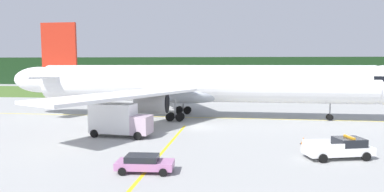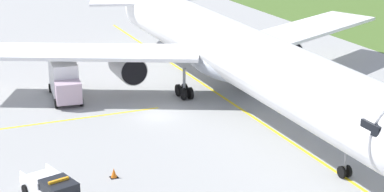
# 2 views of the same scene
# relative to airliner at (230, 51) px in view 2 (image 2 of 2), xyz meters

# --- Properties ---
(ground) EXTENTS (320.00, 320.00, 0.00)m
(ground) POSITION_rel_airliner_xyz_m (0.81, -7.83, -5.04)
(ground) COLOR #9C9D9B
(taxiway_centerline_main) EXTENTS (78.45, 2.27, 0.01)m
(taxiway_centerline_main) POSITION_rel_airliner_xyz_m (0.65, -0.02, -5.04)
(taxiway_centerline_main) COLOR yellow
(taxiway_centerline_main) RESTS_ON ground
(airliner) EXTENTS (59.35, 48.16, 14.63)m
(airliner) POSITION_rel_airliner_xyz_m (0.00, 0.00, 0.00)
(airliner) COLOR white
(airliner) RESTS_ON ground
(ops_pickup_truck) EXTENTS (6.07, 3.44, 1.94)m
(ops_pickup_truck) POSITION_rel_airliner_xyz_m (14.37, -20.80, -4.14)
(ops_pickup_truck) COLOR white
(ops_pickup_truck) RESTS_ON ground
(catering_truck) EXTENTS (7.12, 3.42, 3.87)m
(catering_truck) POSITION_rel_airliner_xyz_m (-7.57, -14.33, -3.11)
(catering_truck) COLOR #BCA2B6
(catering_truck) RESTS_ON ground
(apron_cone) EXTENTS (0.58, 0.58, 0.73)m
(apron_cone) POSITION_rel_airliner_xyz_m (12.32, -15.89, -4.69)
(apron_cone) COLOR black
(apron_cone) RESTS_ON ground
(taxiway_edge_light_west) EXTENTS (0.12, 0.12, 0.50)m
(taxiway_edge_light_west) POSITION_rel_airliner_xyz_m (-24.12, -13.57, -4.77)
(taxiway_edge_light_west) COLOR yellow
(taxiway_edge_light_west) RESTS_ON ground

